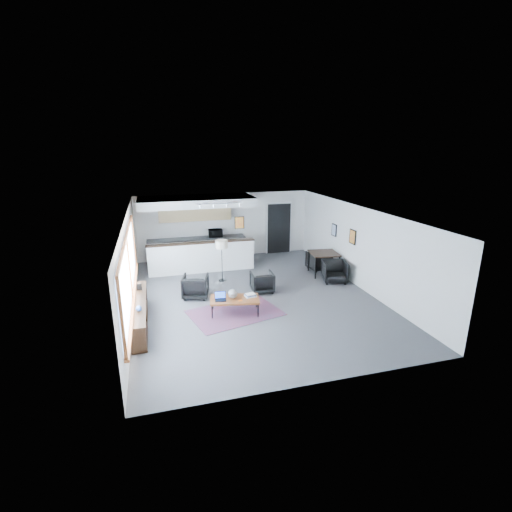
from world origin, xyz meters
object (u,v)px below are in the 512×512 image
object	(u,v)px
laptop	(220,297)
book_stack	(250,295)
armchair_right	(262,281)
dining_chair_near	(335,272)
ceramic_pot	(233,294)
dining_chair_far	(319,261)
armchair_left	(195,285)
microwave	(215,232)
dining_table	(324,255)
coffee_table	(235,300)
floor_lamp	(222,246)

from	to	relation	value
laptop	book_stack	world-z (taller)	laptop
armchair_right	dining_chair_near	size ratio (longest dim) A/B	1.03
ceramic_pot	dining_chair_far	xyz separation A→B (m)	(3.83, 2.74, -0.23)
armchair_left	microwave	distance (m)	3.99
armchair_right	dining_table	xyz separation A→B (m)	(2.58, 0.99, 0.38)
armchair_left	dining_chair_far	xyz separation A→B (m)	(4.68, 1.37, -0.06)
coffee_table	dining_table	xyz separation A→B (m)	(3.74, 2.29, 0.33)
coffee_table	laptop	size ratio (longest dim) A/B	4.43
coffee_table	laptop	world-z (taller)	laptop
book_stack	dining_chair_near	world-z (taller)	dining_chair_near
floor_lamp	dining_chair_near	distance (m)	3.90
armchair_left	armchair_right	distance (m)	2.07
dining_table	laptop	bearing A→B (deg)	-151.26
armchair_right	armchair_left	bearing A→B (deg)	-0.49
armchair_right	laptop	bearing A→B (deg)	42.09
book_stack	microwave	distance (m)	5.16
armchair_right	floor_lamp	xyz separation A→B (m)	(-1.02, 1.32, 0.88)
dining_chair_near	microwave	distance (m)	5.05
coffee_table	laptop	distance (m)	0.40
coffee_table	armchair_right	distance (m)	1.75
microwave	book_stack	bearing A→B (deg)	-84.90
coffee_table	microwave	xyz separation A→B (m)	(0.36, 5.14, 0.72)
armchair_left	microwave	size ratio (longest dim) A/B	1.40
book_stack	armchair_left	size ratio (longest dim) A/B	0.43
dining_chair_near	laptop	bearing A→B (deg)	-146.42
book_stack	armchair_right	world-z (taller)	armchair_right
laptop	dining_chair_far	bearing A→B (deg)	40.49
ceramic_pot	armchair_right	distance (m)	1.75
laptop	dining_table	bearing A→B (deg)	35.76
armchair_left	floor_lamp	xyz separation A→B (m)	(1.05, 1.20, 0.85)
book_stack	dining_chair_far	world-z (taller)	dining_chair_far
floor_lamp	laptop	bearing A→B (deg)	-101.68
armchair_left	floor_lamp	bearing A→B (deg)	-116.67
book_stack	coffee_table	bearing A→B (deg)	-178.14
dining_chair_near	microwave	xyz separation A→B (m)	(-3.41, 3.65, 0.78)
armchair_left	dining_chair_far	world-z (taller)	armchair_left
dining_chair_near	dining_table	bearing A→B (deg)	106.10
dining_chair_far	dining_chair_near	bearing A→B (deg)	83.62
floor_lamp	dining_chair_near	bearing A→B (deg)	-17.27
microwave	armchair_left	bearing A→B (deg)	-104.61
armchair_right	book_stack	bearing A→B (deg)	63.60
ceramic_pot	dining_chair_near	bearing A→B (deg)	20.75
book_stack	dining_chair_far	distance (m)	4.34
dining_chair_far	dining_table	bearing A→B (deg)	79.55
dining_table	dining_chair_far	size ratio (longest dim) A/B	1.62
dining_table	dining_chair_near	xyz separation A→B (m)	(0.03, -0.81, -0.39)
armchair_left	floor_lamp	size ratio (longest dim) A/B	0.54
microwave	floor_lamp	bearing A→B (deg)	-90.76
dining_chair_far	microwave	xyz separation A→B (m)	(-3.42, 2.35, 0.79)
armchair_right	coffee_table	bearing A→B (deg)	50.99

